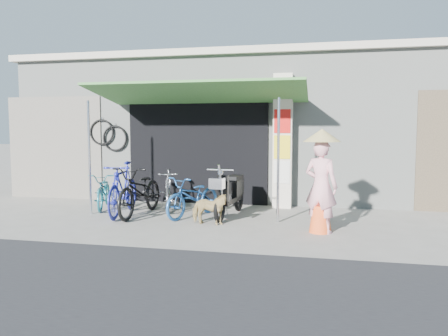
% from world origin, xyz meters
% --- Properties ---
extents(ground, '(80.00, 80.00, 0.00)m').
position_xyz_m(ground, '(0.00, 0.00, 0.00)').
color(ground, gray).
rests_on(ground, ground).
extents(bicycle_shop, '(12.30, 5.30, 3.66)m').
position_xyz_m(bicycle_shop, '(-0.00, 5.09, 1.83)').
color(bicycle_shop, '#9CA199').
rests_on(bicycle_shop, ground).
extents(shop_pillar, '(0.42, 0.44, 3.00)m').
position_xyz_m(shop_pillar, '(0.85, 2.45, 1.50)').
color(shop_pillar, beige).
rests_on(shop_pillar, ground).
extents(awning, '(4.60, 1.88, 2.72)m').
position_xyz_m(awning, '(-0.90, 1.63, 2.51)').
color(awning, '#376F32').
rests_on(awning, ground).
extents(neighbour_left, '(2.60, 0.06, 2.60)m').
position_xyz_m(neighbour_left, '(-5.00, 2.59, 1.30)').
color(neighbour_left, '#6B665B').
rests_on(neighbour_left, ground).
extents(bike_teal, '(1.00, 1.61, 0.80)m').
position_xyz_m(bike_teal, '(-3.04, 1.41, 0.40)').
color(bike_teal, '#18616D').
rests_on(bike_teal, ground).
extents(bike_blue, '(0.75, 1.88, 1.10)m').
position_xyz_m(bike_blue, '(-2.28, 0.78, 0.55)').
color(bike_blue, '#2329A1').
rests_on(bike_blue, ground).
extents(bike_black, '(0.72, 1.97, 1.03)m').
position_xyz_m(bike_black, '(-1.92, 0.84, 0.51)').
color(bike_black, black).
rests_on(bike_black, ground).
extents(bike_silver, '(0.84, 1.54, 0.89)m').
position_xyz_m(bike_silver, '(-1.56, 1.54, 0.44)').
color(bike_silver, '#9D9DA1').
rests_on(bike_silver, ground).
extents(bike_navy, '(1.13, 1.68, 0.84)m').
position_xyz_m(bike_navy, '(-0.81, 0.93, 0.42)').
color(bike_navy, '#22589D').
rests_on(bike_navy, ground).
extents(street_dog, '(0.74, 0.38, 0.60)m').
position_xyz_m(street_dog, '(-0.32, 0.27, 0.30)').
color(street_dog, '#94844E').
rests_on(street_dog, ground).
extents(moped, '(0.52, 1.81, 1.03)m').
position_xyz_m(moped, '(-0.10, 1.15, 0.47)').
color(moped, black).
rests_on(moped, ground).
extents(nun, '(0.69, 0.64, 1.78)m').
position_xyz_m(nun, '(1.69, 0.09, 0.88)').
color(nun, pink).
rests_on(nun, ground).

